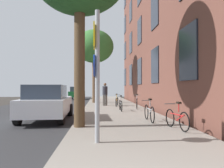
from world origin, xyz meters
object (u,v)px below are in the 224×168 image
object	(u,v)px
bicycle_4	(117,101)
traffic_light	(95,78)
bicycle_0	(177,118)
sign_post	(96,68)
pedestrian_0	(105,93)
car_0	(47,102)
bicycle_2	(121,105)
bicycle_3	(137,103)
bicycle_1	(149,112)
tree_far	(94,47)
car_1	(77,93)

from	to	relation	value
bicycle_4	traffic_light	bearing A→B (deg)	100.70
traffic_light	bicycle_0	xyz separation A→B (m)	(3.01, -19.01, -2.16)
traffic_light	bicycle_4	distance (m)	9.98
sign_post	pedestrian_0	xyz separation A→B (m)	(0.58, 11.49, -0.88)
car_0	bicycle_2	bearing A→B (deg)	37.57
pedestrian_0	bicycle_2	bearing A→B (deg)	-77.96
bicycle_3	pedestrian_0	xyz separation A→B (m)	(-2.08, 2.31, 0.62)
bicycle_0	bicycle_4	distance (m)	9.51
traffic_light	bicycle_3	size ratio (longest dim) A/B	2.15
bicycle_1	bicycle_4	xyz separation A→B (m)	(-0.69, 7.63, -0.00)
car_0	pedestrian_0	bearing A→B (deg)	66.79
tree_far	car_1	bearing A→B (deg)	106.09
traffic_light	car_0	size ratio (longest dim) A/B	0.81
pedestrian_0	car_1	bearing A→B (deg)	105.46
tree_far	bicycle_4	bearing A→B (deg)	-65.94
bicycle_0	car_0	size ratio (longest dim) A/B	0.35
bicycle_1	bicycle_4	size ratio (longest dim) A/B	1.01
traffic_light	bicycle_2	distance (m)	13.31
bicycle_2	car_1	world-z (taller)	car_1
car_1	car_0	bearing A→B (deg)	-88.94
sign_post	bicycle_1	size ratio (longest dim) A/B	1.96
traffic_light	tree_far	world-z (taller)	tree_far
bicycle_0	bicycle_1	world-z (taller)	bicycle_1
bicycle_0	car_0	world-z (taller)	car_0
bicycle_1	sign_post	bearing A→B (deg)	-122.10
sign_post	tree_far	bearing A→B (deg)	91.17
sign_post	bicycle_3	world-z (taller)	sign_post
bicycle_0	traffic_light	bearing A→B (deg)	99.01
bicycle_0	car_1	distance (m)	22.13
bicycle_0	car_0	xyz separation A→B (m)	(-4.97, 3.15, 0.37)
bicycle_1	bicycle_2	distance (m)	4.26
traffic_light	car_1	xyz separation A→B (m)	(-2.29, 2.47, -1.80)
traffic_light	bicycle_3	world-z (taller)	traffic_light
traffic_light	bicycle_3	xyz separation A→B (m)	(3.00, -11.47, -2.14)
tree_far	bicycle_4	xyz separation A→B (m)	(1.77, -3.97, -4.83)
bicycle_3	bicycle_0	bearing A→B (deg)	-89.88
bicycle_2	bicycle_3	xyz separation A→B (m)	(1.25, 1.54, 0.02)
bicycle_0	bicycle_2	world-z (taller)	bicycle_2
bicycle_0	tree_far	bearing A→B (deg)	102.53
tree_far	bicycle_2	world-z (taller)	tree_far
traffic_light	bicycle_1	distance (m)	17.52
bicycle_4	car_1	xyz separation A→B (m)	(-4.10, 12.05, 0.36)
car_1	bicycle_1	bearing A→B (deg)	-76.30
bicycle_2	pedestrian_0	xyz separation A→B (m)	(-0.82, 3.86, 0.64)
bicycle_0	bicycle_3	size ratio (longest dim) A/B	0.93
sign_post	tree_far	distance (m)	15.41
sign_post	bicycle_2	world-z (taller)	sign_post
tree_far	bicycle_3	distance (m)	8.14
bicycle_2	car_0	world-z (taller)	car_0
traffic_light	car_1	distance (m)	3.82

